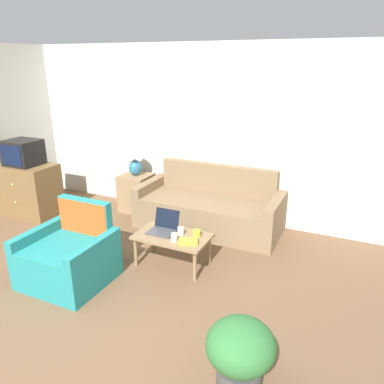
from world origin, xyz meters
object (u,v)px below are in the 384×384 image
at_px(laptop, 164,227).
at_px(potted_plant, 240,351).
at_px(couch, 210,209).
at_px(coffee_table, 172,239).
at_px(armchair, 71,257).
at_px(table_lamp, 135,157).
at_px(cup_navy, 197,233).
at_px(cup_white, 181,231).
at_px(television, 23,153).
at_px(cup_yellow, 174,237).
at_px(book_red, 188,242).

distance_m(laptop, potted_plant, 2.05).
bearing_deg(couch, coffee_table, -89.46).
distance_m(armchair, table_lamp, 2.21).
height_order(armchair, table_lamp, table_lamp).
xyz_separation_m(armchair, coffee_table, (0.88, 0.76, 0.07)).
relative_size(cup_navy, cup_white, 0.97).
bearing_deg(cup_navy, potted_plant, -55.56).
bearing_deg(cup_navy, television, 173.76).
distance_m(couch, cup_yellow, 1.33).
bearing_deg(laptop, cup_white, 0.14).
bearing_deg(couch, table_lamp, 175.23).
bearing_deg(table_lamp, cup_yellow, -44.72).
distance_m(laptop, cup_yellow, 0.30).
height_order(television, cup_navy, television).
xyz_separation_m(cup_navy, book_red, (-0.01, -0.21, -0.02)).
bearing_deg(table_lamp, book_red, -41.20).
xyz_separation_m(coffee_table, cup_navy, (0.27, 0.11, 0.08)).
bearing_deg(television, couch, 15.02).
bearing_deg(cup_white, coffee_table, -145.37).
xyz_separation_m(cup_white, potted_plant, (1.22, -1.45, -0.10)).
distance_m(couch, laptop, 1.16).
distance_m(television, potted_plant, 4.56).
distance_m(coffee_table, cup_navy, 0.30).
distance_m(coffee_table, laptop, 0.19).
bearing_deg(couch, cup_navy, -75.51).
bearing_deg(cup_white, laptop, -179.86).
relative_size(coffee_table, cup_navy, 9.36).
height_order(television, cup_white, television).
bearing_deg(armchair, book_red, 30.16).
distance_m(armchair, cup_yellow, 1.17).
distance_m(television, table_lamp, 1.70).
relative_size(couch, cup_yellow, 21.88).
bearing_deg(armchair, couch, 66.06).
bearing_deg(armchair, cup_white, 40.38).
distance_m(television, laptop, 2.75).
height_order(cup_white, book_red, cup_white).
relative_size(table_lamp, cup_navy, 5.21).
height_order(couch, cup_white, couch).
bearing_deg(book_red, potted_plant, -51.07).
bearing_deg(potted_plant, coffee_table, 133.00).
distance_m(armchair, coffee_table, 1.17).
bearing_deg(cup_yellow, laptop, 143.16).
relative_size(couch, potted_plant, 3.60).
relative_size(couch, cup_navy, 22.21).
bearing_deg(television, coffee_table, -9.00).
bearing_deg(coffee_table, cup_white, 34.63).
relative_size(couch, table_lamp, 4.27).
height_order(cup_white, potted_plant, potted_plant).
relative_size(couch, television, 4.18).
relative_size(laptop, cup_yellow, 3.33).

